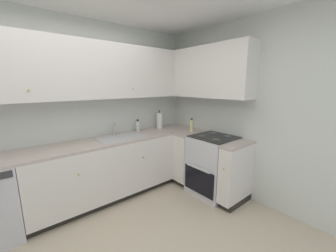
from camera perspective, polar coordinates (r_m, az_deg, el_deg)
The scene contains 14 objects.
wall_back at distance 3.13m, azimuth -27.78°, elevation 3.18°, with size 4.24×0.05×2.57m, color silver.
wall_right at distance 3.10m, azimuth 22.41°, elevation 3.57°, with size 0.05×3.27×2.57m, color silver.
lower_cabinets_back at distance 3.17m, azimuth -17.17°, elevation -11.90°, with size 2.07×0.62×0.86m.
countertop_back at distance 3.03m, azimuth -17.69°, elevation -4.17°, with size 3.27×0.60×0.04m, color #B7A89E.
lower_cabinets_right at distance 3.32m, azimuth 10.96°, elevation -10.54°, with size 0.62×1.11×0.86m.
countertop_right at distance 3.18m, azimuth 11.24°, elevation -3.10°, with size 0.60×1.11×0.03m.
oven_range at distance 3.26m, azimuth 12.58°, elevation -10.58°, with size 0.68×0.62×1.05m.
upper_cabinets_back at distance 3.00m, azimuth -22.82°, elevation 14.26°, with size 2.95×0.34×0.77m.
upper_cabinets_right at distance 3.36m, azimuth 9.85°, elevation 14.59°, with size 0.32×1.66×0.77m.
sink at distance 3.10m, azimuth -13.05°, elevation -3.94°, with size 0.68×0.40×0.10m.
faucet at distance 3.25m, azimuth -14.73°, elevation -0.56°, with size 0.07×0.16×0.18m.
soap_bottle at distance 3.45m, azimuth -8.51°, elevation -0.02°, with size 0.07×0.07×0.20m.
paper_towel_roll at distance 3.67m, azimuth -2.43°, elevation 1.57°, with size 0.11×0.11×0.33m.
oil_bottle at distance 3.38m, azimuth 6.65°, elevation 0.09°, with size 0.06×0.06×0.23m.
Camera 1 is at (-0.63, -1.43, 1.67)m, focal length 21.61 mm.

